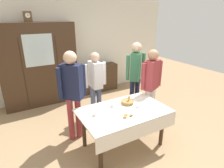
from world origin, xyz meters
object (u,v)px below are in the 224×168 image
dining_table (124,116)px  tea_cup_far_left (139,106)px  person_behind_table_right (72,88)px  person_behind_table_left (136,71)px  mantel_clock (28,17)px  spoon_mid_right (108,117)px  book_stack (98,63)px  tea_cup_mid_left (95,114)px  bread_basket (128,102)px  pastry_plate (128,117)px  person_by_cabinet (151,80)px  tea_cup_front_edge (113,105)px  person_near_right_end (95,80)px  spoon_back_edge (157,109)px  bookshelf_low (98,78)px  wall_cabinet (39,65)px  spoon_far_right (111,111)px

dining_table → tea_cup_far_left: (0.30, -0.01, 0.13)m
person_behind_table_right → person_behind_table_left: bearing=10.4°
mantel_clock → spoon_mid_right: mantel_clock is taller
book_stack → tea_cup_far_left: (-0.48, -2.65, -0.14)m
tea_cup_mid_left → dining_table: bearing=-12.0°
bread_basket → pastry_plate: bearing=-123.1°
bread_basket → person_by_cabinet: bearing=15.8°
person_behind_table_right → book_stack: bearing=53.6°
dining_table → person_behind_table_left: bearing=46.1°
tea_cup_front_edge → tea_cup_mid_left: (-0.41, -0.12, 0.00)m
person_by_cabinet → dining_table: bearing=-156.0°
bread_basket → spoon_mid_right: bearing=-155.9°
book_stack → person_near_right_end: size_ratio=0.14×
tea_cup_far_left → person_behind_table_left: 1.22m
tea_cup_front_edge → spoon_back_edge: tea_cup_front_edge is taller
mantel_clock → bread_basket: 3.04m
bread_basket → person_behind_table_left: size_ratio=0.14×
tea_cup_mid_left → pastry_plate: size_ratio=0.46×
tea_cup_far_left → dining_table: bearing=177.6°
bookshelf_low → bread_basket: size_ratio=4.94×
pastry_plate → person_behind_table_right: person_behind_table_right is taller
spoon_mid_right → mantel_clock: bearing=104.0°
wall_cabinet → spoon_back_edge: (1.43, -2.81, -0.32)m
tea_cup_mid_left → spoon_mid_right: (0.15, -0.15, -0.02)m
wall_cabinet → spoon_far_right: size_ratio=17.68×
bread_basket → bookshelf_low: bearing=76.8°
spoon_back_edge → person_behind_table_left: person_behind_table_left is taller
bookshelf_low → pastry_plate: bearing=-106.5°
book_stack → bread_basket: size_ratio=0.90×
book_stack → person_by_cabinet: size_ratio=0.13×
person_by_cabinet → bread_basket: bearing=-164.2°
pastry_plate → bookshelf_low: bearing=73.5°
spoon_back_edge → person_behind_table_right: size_ratio=0.07×
book_stack → tea_cup_front_edge: size_ratio=1.66×
person_near_right_end → person_behind_table_right: (-0.69, -0.51, 0.12)m
person_by_cabinet → wall_cabinet: bearing=130.0°
book_stack → tea_cup_front_edge: bearing=-109.7°
person_near_right_end → spoon_back_edge: bearing=-70.0°
mantel_clock → person_near_right_end: 2.16m
tea_cup_front_edge → person_behind_table_right: 0.79m
bread_basket → person_by_cabinet: 0.79m
spoon_mid_right → dining_table: bearing=6.5°
person_behind_table_left → person_behind_table_right: (-1.61, -0.29, 0.01)m
book_stack → person_by_cabinet: 2.23m
person_near_right_end → book_stack: bearing=62.4°
spoon_far_right → person_behind_table_right: person_behind_table_right is taller
tea_cup_front_edge → spoon_far_right: size_ratio=1.09×
dining_table → spoon_mid_right: spoon_mid_right is taller
tea_cup_front_edge → spoon_back_edge: (0.62, -0.45, -0.02)m
wall_cabinet → spoon_back_edge: size_ratio=17.68×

